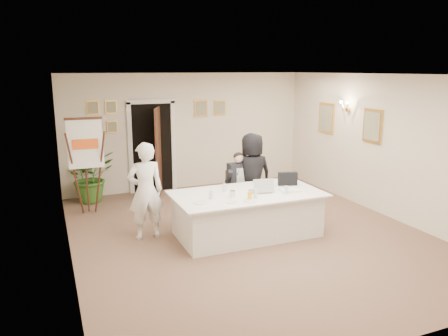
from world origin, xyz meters
TOP-DOWN VIEW (x-y plane):
  - floor at (0.00, 0.00)m, footprint 7.00×7.00m
  - ceiling at (0.00, 0.00)m, footprint 6.00×7.00m
  - wall_back at (0.00, 3.50)m, footprint 6.00×0.10m
  - wall_front at (0.00, -3.50)m, footprint 6.00×0.10m
  - wall_left at (-3.00, 0.00)m, footprint 0.10×7.00m
  - wall_right at (3.00, 0.00)m, footprint 0.10×7.00m
  - doorway at (-0.88, 3.32)m, footprint 1.14×0.86m
  - pictures_back_wall at (-0.80, 3.47)m, footprint 3.40×0.06m
  - pictures_right_wall at (2.97, 1.20)m, footprint 0.06×2.20m
  - wall_sconce at (2.90, 1.20)m, footprint 0.20×0.30m
  - conference_table at (-0.04, -0.02)m, footprint 2.60×1.39m
  - seated_man at (0.24, 0.94)m, footprint 0.68×0.71m
  - flip_chart at (-2.52, 2.25)m, footprint 0.67×0.43m
  - standing_man at (-1.71, 0.50)m, footprint 0.63×0.42m
  - standing_woman at (0.50, 0.90)m, footprint 0.84×0.57m
  - potted_palm at (-2.38, 3.13)m, footprint 1.30×1.23m
  - laptop at (0.21, -0.03)m, footprint 0.42×0.43m
  - laptop_bag at (0.87, 0.15)m, footprint 0.37×0.19m
  - paper_stack at (0.71, -0.22)m, footprint 0.36×0.28m
  - plate_left at (-0.99, -0.28)m, footprint 0.24×0.24m
  - plate_mid at (-0.52, -0.44)m, footprint 0.25×0.25m
  - plate_near at (-0.20, -0.50)m, footprint 0.29×0.29m
  - glass_a at (-0.75, -0.12)m, footprint 0.08×0.08m
  - glass_b at (-0.04, -0.36)m, footprint 0.07×0.07m
  - glass_c at (0.56, -0.34)m, footprint 0.08×0.08m
  - glass_d at (-0.38, 0.20)m, footprint 0.09×0.09m
  - oj_glass at (-0.17, -0.40)m, footprint 0.07×0.07m
  - steel_jug at (-0.38, -0.16)m, footprint 0.12×0.12m

SIDE VIEW (x-z plane):
  - floor at x=0.00m, z-range 0.00..0.00m
  - conference_table at x=-0.04m, z-range 0.01..0.78m
  - potted_palm at x=-2.38m, z-range 0.00..1.13m
  - seated_man at x=0.24m, z-range 0.00..1.32m
  - plate_left at x=-0.99m, z-range 0.78..0.79m
  - plate_mid at x=-0.52m, z-range 0.78..0.79m
  - plate_near at x=-0.20m, z-range 0.78..0.79m
  - paper_stack at x=0.71m, z-range 0.78..0.81m
  - steel_jug at x=-0.38m, z-range 0.78..0.89m
  - standing_woman at x=0.50m, z-range 0.00..1.68m
  - oj_glass at x=-0.17m, z-range 0.78..0.91m
  - glass_a at x=-0.75m, z-range 0.77..0.92m
  - glass_b at x=-0.04m, z-range 0.77..0.92m
  - glass_c at x=0.56m, z-range 0.77..0.92m
  - glass_d at x=-0.38m, z-range 0.77..0.92m
  - standing_man at x=-1.71m, z-range 0.00..1.70m
  - flip_chart at x=-2.52m, z-range -0.07..1.86m
  - laptop_bag at x=0.87m, z-range 0.77..1.02m
  - laptop at x=0.21m, z-range 0.77..1.05m
  - doorway at x=-0.88m, z-range -0.06..2.14m
  - wall_back at x=0.00m, z-range 0.00..2.80m
  - wall_front at x=0.00m, z-range 0.00..2.80m
  - wall_left at x=-3.00m, z-range 0.00..2.80m
  - wall_right at x=3.00m, z-range 0.00..2.80m
  - pictures_right_wall at x=2.97m, z-range 1.35..2.15m
  - pictures_back_wall at x=-0.80m, z-range 1.45..2.25m
  - wall_sconce at x=2.90m, z-range 1.98..2.22m
  - ceiling at x=0.00m, z-range 2.79..2.81m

